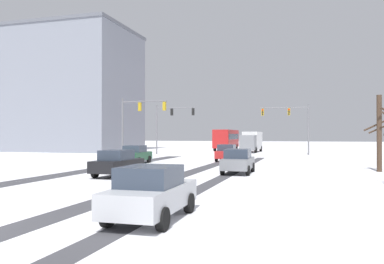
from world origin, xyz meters
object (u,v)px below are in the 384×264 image
(traffic_signal_near_left, at_px, (138,116))
(car_dark_green_second, at_px, (135,154))
(box_truck_delivery, at_px, (251,141))
(traffic_signal_far_left, at_px, (170,119))
(traffic_signal_far_right, at_px, (291,119))
(car_black_fourth, at_px, (117,163))
(bare_tree_sidewalk_mid, at_px, (380,132))
(car_silver_fifth, at_px, (151,192))
(bus_oncoming, at_px, (226,138))
(car_red_lead, at_px, (227,153))
(car_grey_third, at_px, (238,161))
(office_building_far_left_block, at_px, (46,92))

(traffic_signal_near_left, bearing_deg, car_dark_green_second, -67.26)
(box_truck_delivery, bearing_deg, traffic_signal_far_left, -135.05)
(traffic_signal_far_left, distance_m, box_truck_delivery, 13.68)
(traffic_signal_near_left, bearing_deg, box_truck_delivery, 64.09)
(traffic_signal_far_right, relative_size, car_black_fourth, 1.57)
(car_black_fourth, distance_m, bare_tree_sidewalk_mid, 18.00)
(traffic_signal_near_left, distance_m, car_silver_fifth, 30.42)
(traffic_signal_far_left, height_order, bus_oncoming, traffic_signal_far_left)
(car_red_lead, relative_size, box_truck_delivery, 0.56)
(car_black_fourth, bearing_deg, car_grey_third, 29.49)
(car_red_lead, bearing_deg, traffic_signal_far_right, 69.01)
(car_grey_third, relative_size, car_silver_fifth, 1.00)
(car_grey_third, bearing_deg, traffic_signal_far_left, 119.56)
(car_red_lead, xyz_separation_m, box_truck_delivery, (-0.33, 20.27, 0.82))
(box_truck_delivery, bearing_deg, car_dark_green_second, -104.64)
(box_truck_delivery, bearing_deg, car_grey_third, -83.89)
(car_red_lead, xyz_separation_m, car_grey_third, (3.11, -11.89, 0.00))
(traffic_signal_far_right, bearing_deg, car_dark_green_second, -122.05)
(car_silver_fifth, bearing_deg, traffic_signal_far_right, 86.36)
(car_red_lead, bearing_deg, bus_oncoming, 101.37)
(traffic_signal_near_left, xyz_separation_m, office_building_far_left_block, (-24.27, 17.18, 5.15))
(traffic_signal_near_left, height_order, car_dark_green_second, traffic_signal_near_left)
(bare_tree_sidewalk_mid, bearing_deg, box_truck_delivery, 114.22)
(box_truck_delivery, bearing_deg, traffic_signal_far_right, -43.75)
(car_black_fourth, height_order, office_building_far_left_block, office_building_far_left_block)
(traffic_signal_far_left, bearing_deg, box_truck_delivery, 44.95)
(traffic_signal_far_left, relative_size, car_grey_third, 1.58)
(car_red_lead, distance_m, car_grey_third, 12.29)
(traffic_signal_far_right, distance_m, car_dark_green_second, 24.28)
(box_truck_delivery, height_order, bare_tree_sidewalk_mid, bare_tree_sidewalk_mid)
(traffic_signal_far_left, bearing_deg, car_silver_fifth, -71.20)
(traffic_signal_far_right, relative_size, car_dark_green_second, 1.56)
(car_silver_fifth, bearing_deg, car_grey_third, 89.48)
(traffic_signal_far_right, height_order, car_silver_fifth, traffic_signal_far_right)
(traffic_signal_near_left, xyz_separation_m, car_red_lead, (9.82, -0.72, -3.79))
(car_black_fourth, distance_m, car_silver_fifth, 12.76)
(traffic_signal_far_left, height_order, car_grey_third, traffic_signal_far_left)
(traffic_signal_far_right, distance_m, car_black_fourth, 31.99)
(traffic_signal_far_left, height_order, office_building_far_left_block, office_building_far_left_block)
(car_grey_third, relative_size, box_truck_delivery, 0.55)
(traffic_signal_far_left, height_order, car_red_lead, traffic_signal_far_left)
(traffic_signal_far_left, distance_m, car_red_lead, 15.08)
(car_grey_third, distance_m, car_black_fourth, 7.86)
(car_black_fourth, bearing_deg, traffic_signal_far_left, 102.81)
(car_silver_fifth, bearing_deg, bare_tree_sidewalk_mid, 63.39)
(car_red_lead, distance_m, box_truck_delivery, 20.29)
(traffic_signal_near_left, xyz_separation_m, car_dark_green_second, (2.70, -6.45, -3.79))
(traffic_signal_near_left, xyz_separation_m, car_grey_third, (12.94, -12.61, -3.79))
(box_truck_delivery, bearing_deg, bus_oncoming, 128.76)
(car_dark_green_second, relative_size, bare_tree_sidewalk_mid, 0.78)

